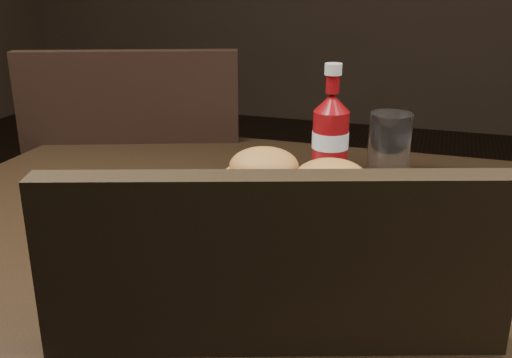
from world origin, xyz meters
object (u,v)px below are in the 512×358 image
(ketchup_bottle, at_px, (330,146))
(tumbler, at_px, (389,146))
(dining_table, at_px, (298,234))
(plate, at_px, (254,209))
(chair_far, at_px, (152,235))

(ketchup_bottle, bearing_deg, tumbler, 28.15)
(dining_table, relative_size, tumbler, 10.39)
(plate, xyz_separation_m, tumbler, (0.17, 0.23, 0.05))
(tumbler, bearing_deg, chair_far, 157.38)
(dining_table, xyz_separation_m, ketchup_bottle, (0.01, 0.19, 0.08))
(plate, relative_size, tumbler, 2.57)
(dining_table, bearing_deg, tumbler, 67.43)
(plate, xyz_separation_m, ketchup_bottle, (0.08, 0.18, 0.06))
(tumbler, bearing_deg, ketchup_bottle, -151.85)
(chair_far, bearing_deg, tumbler, 137.41)
(chair_far, bearing_deg, ketchup_bottle, 129.40)
(ketchup_bottle, bearing_deg, plate, -113.99)
(dining_table, distance_m, chair_far, 0.77)
(dining_table, distance_m, plate, 0.08)
(dining_table, height_order, chair_far, dining_table)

